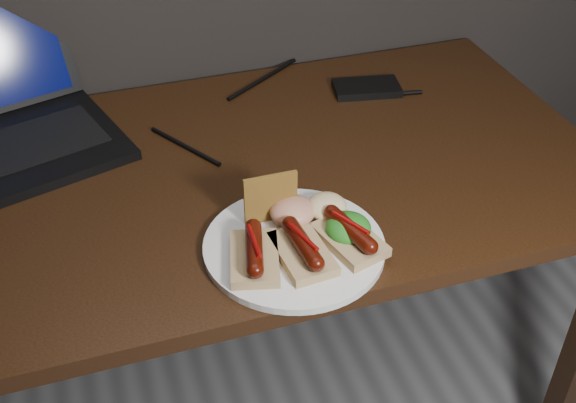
# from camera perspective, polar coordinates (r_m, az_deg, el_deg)

# --- Properties ---
(desk) EXTENTS (1.40, 0.70, 0.75)m
(desk) POSITION_cam_1_polar(r_m,az_deg,el_deg) (1.32, -5.88, -1.02)
(desk) COLOR #331D0C
(desk) RESTS_ON ground
(hard_drive) EXTENTS (0.15, 0.10, 0.02)m
(hard_drive) POSITION_cam_1_polar(r_m,az_deg,el_deg) (1.51, 6.23, 8.91)
(hard_drive) COLOR black
(hard_drive) RESTS_ON desk
(desk_cables) EXTENTS (0.91, 0.35, 0.01)m
(desk_cables) POSITION_cam_1_polar(r_m,az_deg,el_deg) (1.41, -7.13, 6.31)
(desk_cables) COLOR black
(desk_cables) RESTS_ON desk
(plate) EXTENTS (0.33, 0.33, 0.01)m
(plate) POSITION_cam_1_polar(r_m,az_deg,el_deg) (1.10, 0.48, -3.55)
(plate) COLOR silver
(plate) RESTS_ON desk
(bread_sausage_left) EXTENTS (0.10, 0.13, 0.04)m
(bread_sausage_left) POSITION_cam_1_polar(r_m,az_deg,el_deg) (1.05, -2.67, -4.14)
(bread_sausage_left) COLOR tan
(bread_sausage_left) RESTS_ON plate
(bread_sausage_center) EXTENTS (0.08, 0.12, 0.04)m
(bread_sausage_center) POSITION_cam_1_polar(r_m,az_deg,el_deg) (1.06, 1.16, -3.78)
(bread_sausage_center) COLOR tan
(bread_sausage_center) RESTS_ON plate
(bread_sausage_right) EXTENTS (0.10, 0.13, 0.04)m
(bread_sausage_right) POSITION_cam_1_polar(r_m,az_deg,el_deg) (1.09, 4.91, -2.66)
(bread_sausage_right) COLOR tan
(bread_sausage_right) RESTS_ON plate
(crispbread) EXTENTS (0.08, 0.01, 0.08)m
(crispbread) POSITION_cam_1_polar(r_m,az_deg,el_deg) (1.11, -1.38, 0.28)
(crispbread) COLOR #A2762C
(crispbread) RESTS_ON plate
(salad_greens) EXTENTS (0.07, 0.07, 0.04)m
(salad_greens) POSITION_cam_1_polar(r_m,az_deg,el_deg) (1.10, 4.78, -2.11)
(salad_greens) COLOR #135F14
(salad_greens) RESTS_ON plate
(salsa_mound) EXTENTS (0.07, 0.07, 0.04)m
(salsa_mound) POSITION_cam_1_polar(r_m,az_deg,el_deg) (1.12, 0.35, -0.75)
(salsa_mound) COLOR #9E0F13
(salsa_mound) RESTS_ON plate
(coleslaw_mound) EXTENTS (0.06, 0.06, 0.04)m
(coleslaw_mound) POSITION_cam_1_polar(r_m,az_deg,el_deg) (1.14, 3.07, -0.40)
(coleslaw_mound) COLOR beige
(coleslaw_mound) RESTS_ON plate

